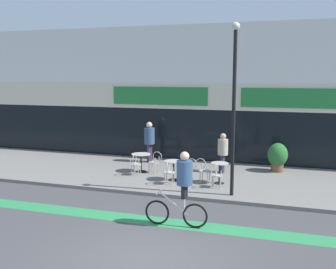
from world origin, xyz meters
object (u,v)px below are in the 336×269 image
(cafe_chair_1_near, at_px, (169,171))
(cafe_chair_1_side, at_px, (189,168))
(cyclist_0, at_px, (182,184))
(cafe_chair_0_side, at_px, (155,161))
(bistro_table_0, at_px, (141,159))
(lamp_post, at_px, (234,99))
(bistro_table_2, at_px, (220,169))
(pedestrian_near_end, at_px, (223,149))
(bistro_table_1, at_px, (174,166))
(cafe_chair_2_near, at_px, (216,174))
(cafe_chair_0_near, at_px, (135,163))
(planter_pot, at_px, (278,156))
(cafe_chair_2_side, at_px, (203,169))
(pedestrian_far_end, at_px, (149,138))

(cafe_chair_1_near, bearing_deg, cafe_chair_1_side, -49.49)
(cyclist_0, bearing_deg, cafe_chair_0_side, -65.38)
(bistro_table_0, distance_m, cyclist_0, 5.90)
(cafe_chair_1_near, bearing_deg, lamp_post, -108.13)
(bistro_table_2, bearing_deg, pedestrian_near_end, 95.93)
(bistro_table_1, xyz_separation_m, lamp_post, (2.40, -1.21, 2.68))
(cafe_chair_2_near, bearing_deg, cafe_chair_0_near, 73.57)
(pedestrian_near_end, bearing_deg, bistro_table_0, 15.75)
(cafe_chair_0_side, distance_m, pedestrian_near_end, 2.81)
(cafe_chair_0_near, height_order, planter_pot, planter_pot)
(cyclist_0, height_order, pedestrian_near_end, cyclist_0)
(cafe_chair_2_near, distance_m, cafe_chair_2_side, 0.89)
(cafe_chair_2_near, xyz_separation_m, cyclist_0, (-0.28, -3.55, 0.56))
(cafe_chair_0_near, distance_m, pedestrian_far_end, 2.57)
(cafe_chair_1_near, xyz_separation_m, pedestrian_far_end, (-1.99, 3.34, 0.59))
(cafe_chair_0_side, distance_m, cafe_chair_2_near, 3.13)
(bistro_table_0, distance_m, bistro_table_1, 1.88)
(cafe_chair_1_near, bearing_deg, bistro_table_1, -3.77)
(cyclist_0, bearing_deg, cafe_chair_2_near, -96.81)
(bistro_table_0, distance_m, pedestrian_far_end, 1.96)
(pedestrian_near_end, bearing_deg, pedestrian_far_end, -14.80)
(bistro_table_1, height_order, cafe_chair_2_side, cafe_chair_2_side)
(bistro_table_2, bearing_deg, bistro_table_0, 167.04)
(lamp_post, bearing_deg, cafe_chair_2_near, 134.11)
(cafe_chair_2_side, xyz_separation_m, pedestrian_near_end, (0.45, 1.68, 0.45))
(cafe_chair_1_near, distance_m, lamp_post, 3.66)
(cafe_chair_0_side, height_order, cafe_chair_2_near, same)
(lamp_post, xyz_separation_m, pedestrian_far_end, (-4.38, 3.93, -2.11))
(bistro_table_1, distance_m, cafe_chair_0_near, 1.68)
(cafe_chair_0_side, bearing_deg, cafe_chair_2_side, 166.73)
(cafe_chair_0_near, xyz_separation_m, cafe_chair_2_near, (3.42, -0.79, 0.00))
(cafe_chair_0_near, relative_size, cyclist_0, 0.43)
(cafe_chair_2_near, bearing_deg, cafe_chair_1_side, 60.96)
(cafe_chair_1_near, relative_size, lamp_post, 0.16)
(cafe_chair_2_near, xyz_separation_m, lamp_post, (0.64, -0.66, 2.70))
(planter_pot, bearing_deg, bistro_table_0, -161.89)
(bistro_table_1, height_order, pedestrian_far_end, pedestrian_far_end)
(planter_pot, distance_m, pedestrian_far_end, 5.71)
(bistro_table_2, distance_m, pedestrian_near_end, 1.75)
(bistro_table_0, distance_m, lamp_post, 5.29)
(bistro_table_2, bearing_deg, cafe_chair_0_side, 164.43)
(planter_pot, distance_m, pedestrian_near_end, 2.33)
(bistro_table_1, bearing_deg, cafe_chair_1_side, -0.97)
(cyclist_0, relative_size, pedestrian_far_end, 1.12)
(bistro_table_1, bearing_deg, pedestrian_near_end, 48.31)
(cafe_chair_2_side, distance_m, pedestrian_near_end, 1.80)
(cafe_chair_0_near, relative_size, pedestrian_far_end, 0.48)
(planter_pot, relative_size, pedestrian_far_end, 0.64)
(bistro_table_1, bearing_deg, cafe_chair_2_near, -17.43)
(bistro_table_0, bearing_deg, cafe_chair_0_near, -89.68)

